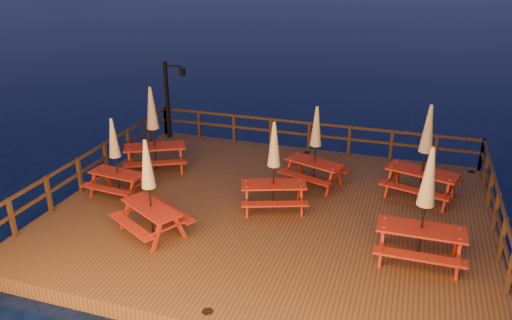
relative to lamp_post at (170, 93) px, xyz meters
The scene contains 12 objects.
ground 7.39m from the lamp_post, 40.16° to the right, with size 500.00×500.00×0.00m, color black.
deck 7.33m from the lamp_post, 40.16° to the right, with size 12.00×10.00×0.40m, color #493317.
deck_piles 7.48m from the lamp_post, 40.16° to the right, with size 11.44×9.44×1.40m.
railing 6.15m from the lamp_post, 27.22° to the right, with size 11.80×9.75×1.10m.
lamp_post is the anchor object (origin of this frame).
picnic_table_0 6.69m from the lamp_post, 22.21° to the right, with size 2.17×1.97×2.55m.
picnic_table_1 7.33m from the lamp_post, 67.32° to the right, with size 2.31×2.19×2.59m.
picnic_table_2 3.18m from the lamp_post, 73.49° to the right, with size 2.52×2.37×2.84m.
picnic_table_3 9.69m from the lamp_post, 14.69° to the right, with size 2.38×2.14×2.87m.
picnic_table_4 5.14m from the lamp_post, 81.57° to the right, with size 1.82×1.55×2.41m.
picnic_table_5 11.10m from the lamp_post, 32.10° to the right, with size 2.03×1.68×2.88m.
picnic_table_6 7.04m from the lamp_post, 39.56° to the right, with size 2.21×2.02×2.60m.
Camera 1 is at (3.48, -12.08, 7.17)m, focal length 35.00 mm.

